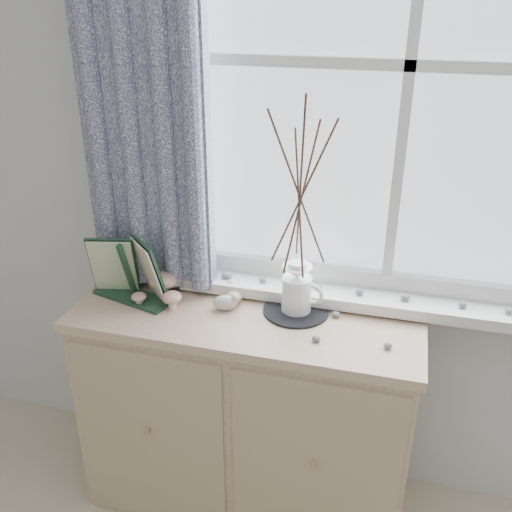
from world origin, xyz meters
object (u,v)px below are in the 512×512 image
Objects in this scene: sideboard at (246,412)px; twig_pitcher at (300,190)px; botanical_book at (126,273)px; toadstool_cluster at (163,287)px.

sideboard is 1.57× the size of twig_pitcher.
botanical_book is 0.67m from twig_pitcher.
toadstool_cluster is at bearing -157.31° from twig_pitcher.
botanical_book is (-0.42, -0.03, 0.54)m from sideboard.
toadstool_cluster is (-0.31, 0.02, 0.48)m from sideboard.
toadstool_cluster is (0.11, 0.05, -0.06)m from botanical_book.
sideboard is at bearing -3.57° from toadstool_cluster.
twig_pitcher is (0.47, 0.05, 0.38)m from toadstool_cluster.
botanical_book reaches higher than toadstool_cluster.
botanical_book is 0.14m from toadstool_cluster.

